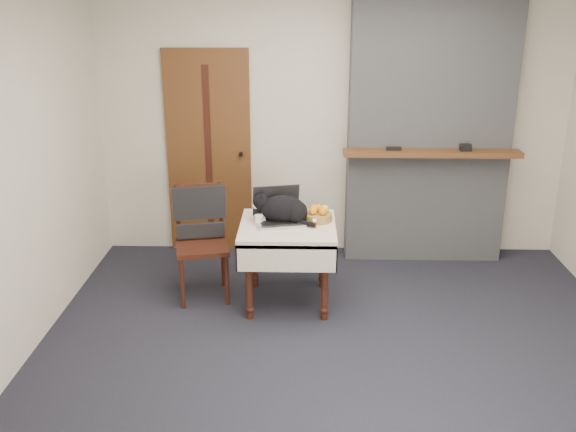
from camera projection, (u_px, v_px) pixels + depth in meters
name	position (u px, v px, depth m)	size (l,w,h in m)	color
ground	(339.00, 351.00, 4.72)	(4.50, 4.50, 0.00)	black
room_shell	(342.00, 100.00, 4.57)	(4.52, 4.01, 2.61)	beige
door	(209.00, 153.00, 6.27)	(0.82, 0.10, 2.00)	brown
chimney	(429.00, 127.00, 6.01)	(1.62, 0.48, 2.60)	gray
side_table	(288.00, 237.00, 5.27)	(0.78, 0.78, 0.70)	#37130F
laptop	(278.00, 213.00, 5.27)	(0.45, 0.41, 0.29)	#B7B7BC
cat	(284.00, 209.00, 5.24)	(0.53, 0.28, 0.26)	black
cream_jar	(259.00, 220.00, 5.21)	(0.07, 0.07, 0.08)	white
pill_bottle	(314.00, 223.00, 5.14)	(0.04, 0.04, 0.07)	#9F4B13
fruit_basket	(318.00, 215.00, 5.30)	(0.23, 0.23, 0.13)	#9E7E40
desk_clutter	(307.00, 222.00, 5.28)	(0.13, 0.02, 0.01)	black
chair	(201.00, 225.00, 5.44)	(0.52, 0.51, 0.97)	#37130F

